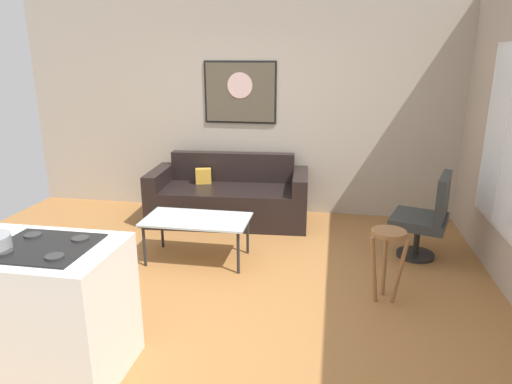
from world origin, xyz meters
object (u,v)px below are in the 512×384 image
at_px(couch, 229,198).
at_px(coffee_table, 197,222).
at_px(wall_painting, 240,92).
at_px(armchair, 427,217).
at_px(bar_stool, 388,248).

relative_size(couch, coffee_table, 1.90).
distance_m(couch, wall_painting, 1.40).
xyz_separation_m(coffee_table, wall_painting, (0.11, 1.72, 1.18)).
distance_m(coffee_table, wall_painting, 2.09).
bearing_deg(couch, wall_painting, 83.83).
distance_m(armchair, wall_painting, 2.81).
relative_size(couch, bar_stool, 3.17).
xyz_separation_m(coffee_table, armchair, (2.34, 0.45, 0.04)).
distance_m(coffee_table, bar_stool, 1.92).
bearing_deg(coffee_table, couch, 87.56).
bearing_deg(bar_stool, coffee_table, 164.60).
distance_m(couch, armchair, 2.42).
xyz_separation_m(armchair, bar_stool, (-0.49, -0.96, 0.02)).
xyz_separation_m(couch, coffee_table, (-0.05, -1.23, 0.13)).
height_order(couch, bar_stool, couch).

